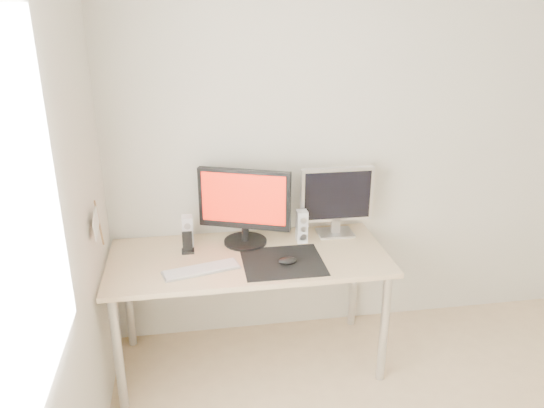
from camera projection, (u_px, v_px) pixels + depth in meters
wall_back at (387, 145)px, 3.34m from camera, size 3.50×0.00×3.50m
wall_left at (13, 330)px, 1.47m from camera, size 0.00×3.50×3.50m
window_pane at (0, 249)px, 1.38m from camera, size 0.00×1.30×1.30m
mousepad at (283, 262)px, 2.97m from camera, size 0.45×0.40×0.00m
mouse at (287, 261)px, 2.94m from camera, size 0.11×0.06×0.04m
desk at (249, 267)px, 3.08m from camera, size 1.60×0.70×0.73m
main_monitor at (244, 204)px, 3.11m from camera, size 0.53×0.34×0.47m
second_monitor at (337, 198)px, 3.24m from camera, size 0.45×0.16×0.43m
speaker_left at (188, 232)px, 3.12m from camera, size 0.06×0.08×0.20m
speaker_right at (302, 226)px, 3.20m from camera, size 0.06×0.08×0.20m
keyboard at (201, 270)px, 2.88m from camera, size 0.44×0.22×0.02m
phone_dock at (188, 246)px, 3.07m from camera, size 0.07×0.06×0.13m
pennant at (97, 223)px, 2.69m from camera, size 0.01×0.23×0.29m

